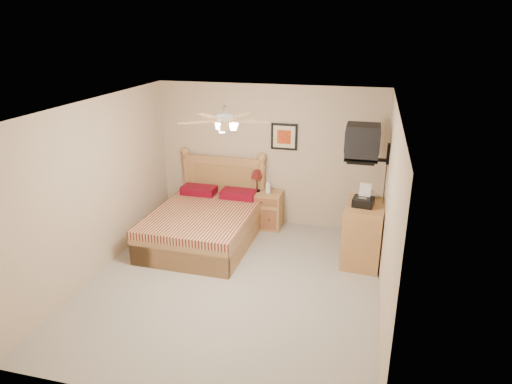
# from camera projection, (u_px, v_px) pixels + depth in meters

# --- Properties ---
(floor) EXTENTS (4.50, 4.50, 0.00)m
(floor) POSITION_uv_depth(u_px,v_px,m) (233.00, 283.00, 6.44)
(floor) COLOR #9D978E
(floor) RESTS_ON ground
(ceiling) EXTENTS (4.00, 4.50, 0.04)m
(ceiling) POSITION_uv_depth(u_px,v_px,m) (230.00, 106.00, 5.58)
(ceiling) COLOR white
(ceiling) RESTS_ON ground
(wall_back) EXTENTS (4.00, 0.04, 2.50)m
(wall_back) POSITION_uv_depth(u_px,v_px,m) (269.00, 156.00, 8.06)
(wall_back) COLOR #C7AF93
(wall_back) RESTS_ON ground
(wall_front) EXTENTS (4.00, 0.04, 2.50)m
(wall_front) POSITION_uv_depth(u_px,v_px,m) (155.00, 293.00, 3.96)
(wall_front) COLOR #C7AF93
(wall_front) RESTS_ON ground
(wall_left) EXTENTS (0.04, 4.50, 2.50)m
(wall_left) POSITION_uv_depth(u_px,v_px,m) (97.00, 188.00, 6.47)
(wall_left) COLOR #C7AF93
(wall_left) RESTS_ON ground
(wall_right) EXTENTS (0.04, 4.50, 2.50)m
(wall_right) POSITION_uv_depth(u_px,v_px,m) (388.00, 216.00, 5.55)
(wall_right) COLOR #C7AF93
(wall_right) RESTS_ON ground
(bed) EXTENTS (1.62, 2.10, 1.34)m
(bed) POSITION_uv_depth(u_px,v_px,m) (203.00, 205.00, 7.43)
(bed) COLOR #AC7744
(bed) RESTS_ON ground
(nightstand) EXTENTS (0.61, 0.46, 0.65)m
(nightstand) POSITION_uv_depth(u_px,v_px,m) (265.00, 209.00, 8.16)
(nightstand) COLOR #AD8142
(nightstand) RESTS_ON ground
(table_lamp) EXTENTS (0.28, 0.28, 0.39)m
(table_lamp) POSITION_uv_depth(u_px,v_px,m) (257.00, 181.00, 8.04)
(table_lamp) COLOR maroon
(table_lamp) RESTS_ON nightstand
(lotion_bottle) EXTENTS (0.10, 0.10, 0.25)m
(lotion_bottle) POSITION_uv_depth(u_px,v_px,m) (268.00, 187.00, 7.95)
(lotion_bottle) COLOR white
(lotion_bottle) RESTS_ON nightstand
(framed_picture) EXTENTS (0.46, 0.04, 0.46)m
(framed_picture) POSITION_uv_depth(u_px,v_px,m) (284.00, 137.00, 7.85)
(framed_picture) COLOR black
(framed_picture) RESTS_ON wall_back
(dresser) EXTENTS (0.62, 0.84, 0.95)m
(dresser) POSITION_uv_depth(u_px,v_px,m) (363.00, 234.00, 6.87)
(dresser) COLOR #AF7E47
(dresser) RESTS_ON ground
(fax_machine) EXTENTS (0.33, 0.35, 0.31)m
(fax_machine) POSITION_uv_depth(u_px,v_px,m) (364.00, 196.00, 6.61)
(fax_machine) COLOR black
(fax_machine) RESTS_ON dresser
(magazine_lower) EXTENTS (0.26, 0.30, 0.02)m
(magazine_lower) POSITION_uv_depth(u_px,v_px,m) (362.00, 196.00, 7.02)
(magazine_lower) COLOR #B7AD92
(magazine_lower) RESTS_ON dresser
(magazine_upper) EXTENTS (0.32, 0.36, 0.02)m
(magazine_upper) POSITION_uv_depth(u_px,v_px,m) (363.00, 195.00, 7.00)
(magazine_upper) COLOR gray
(magazine_upper) RESTS_ON magazine_lower
(wall_tv) EXTENTS (0.56, 0.46, 0.58)m
(wall_tv) POSITION_uv_depth(u_px,v_px,m) (373.00, 143.00, 6.63)
(wall_tv) COLOR black
(wall_tv) RESTS_ON wall_right
(ceiling_fan) EXTENTS (1.14, 1.14, 0.28)m
(ceiling_fan) POSITION_uv_depth(u_px,v_px,m) (225.00, 121.00, 5.44)
(ceiling_fan) COLOR white
(ceiling_fan) RESTS_ON ceiling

